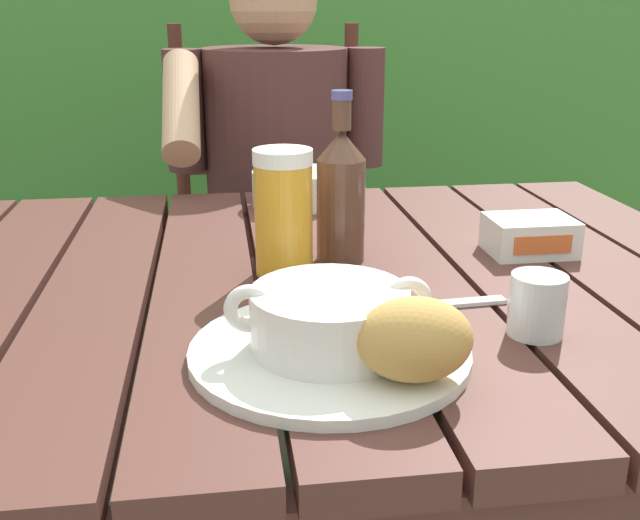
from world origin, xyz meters
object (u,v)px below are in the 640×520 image
(beer_bottle, at_px, (341,193))
(table_knife, at_px, (427,305))
(butter_tub, at_px, (530,235))
(diner_bowl, at_px, (294,188))
(beer_glass, at_px, (284,213))
(chair_near_diner, at_px, (273,238))
(serving_plate, at_px, (329,352))
(soup_bowl, at_px, (330,317))
(bread_roll, at_px, (415,339))
(water_glass_small, at_px, (537,305))
(person_eating, at_px, (277,178))

(beer_bottle, distance_m, table_knife, 0.22)
(butter_tub, distance_m, diner_bowl, 0.44)
(butter_tub, bearing_deg, beer_glass, -173.86)
(chair_near_diner, relative_size, butter_tub, 8.62)
(chair_near_diner, xyz_separation_m, beer_bottle, (0.03, -0.86, 0.33))
(serving_plate, relative_size, soup_bowl, 1.36)
(beer_glass, bearing_deg, bread_roll, -75.12)
(chair_near_diner, height_order, serving_plate, chair_near_diner)
(table_knife, distance_m, diner_bowl, 0.51)
(chair_near_diner, height_order, water_glass_small, chair_near_diner)
(butter_tub, bearing_deg, soup_bowl, -139.00)
(water_glass_small, bearing_deg, beer_glass, 137.56)
(table_knife, bearing_deg, person_eating, 97.17)
(chair_near_diner, bearing_deg, diner_bowl, -90.00)
(soup_bowl, relative_size, table_knife, 1.29)
(person_eating, distance_m, beer_bottle, 0.67)
(person_eating, distance_m, serving_plate, 0.96)
(chair_near_diner, relative_size, beer_glass, 6.17)
(chair_near_diner, bearing_deg, beer_bottle, -87.96)
(table_knife, height_order, diner_bowl, diner_bowl)
(beer_glass, bearing_deg, water_glass_small, -42.44)
(chair_near_diner, xyz_separation_m, bread_roll, (0.04, -1.23, 0.28))
(chair_near_diner, height_order, beer_bottle, chair_near_diner)
(beer_bottle, bearing_deg, beer_glass, -152.09)
(butter_tub, bearing_deg, person_eating, 114.95)
(beer_bottle, relative_size, butter_tub, 1.96)
(water_glass_small, bearing_deg, butter_tub, 68.30)
(butter_tub, xyz_separation_m, table_knife, (-0.20, -0.18, -0.02))
(chair_near_diner, bearing_deg, water_glass_small, -80.05)
(soup_bowl, xyz_separation_m, water_glass_small, (0.23, 0.02, -0.01))
(soup_bowl, height_order, beer_glass, beer_glass)
(serving_plate, relative_size, diner_bowl, 1.90)
(serving_plate, distance_m, beer_bottle, 0.32)
(soup_bowl, height_order, water_glass_small, soup_bowl)
(soup_bowl, xyz_separation_m, diner_bowl, (0.03, 0.61, -0.01))
(serving_plate, height_order, soup_bowl, soup_bowl)
(diner_bowl, bearing_deg, soup_bowl, -92.84)
(beer_glass, height_order, water_glass_small, beer_glass)
(serving_plate, height_order, table_knife, serving_plate)
(beer_bottle, height_order, butter_tub, beer_bottle)
(chair_near_diner, relative_size, beer_bottle, 4.39)
(serving_plate, distance_m, diner_bowl, 0.61)
(water_glass_small, relative_size, table_knife, 0.42)
(chair_near_diner, bearing_deg, serving_plate, -91.50)
(chair_near_diner, relative_size, serving_plate, 3.61)
(water_glass_small, height_order, table_knife, water_glass_small)
(serving_plate, bearing_deg, beer_glass, 94.88)
(water_glass_small, bearing_deg, person_eating, 102.24)
(person_eating, height_order, beer_glass, person_eating)
(bread_roll, relative_size, butter_tub, 0.94)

